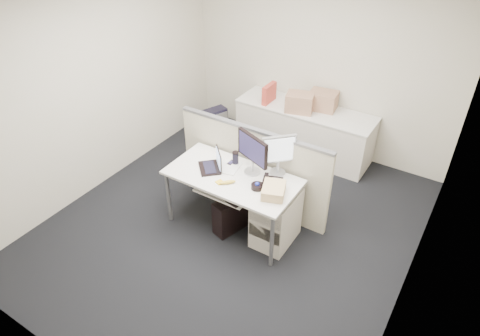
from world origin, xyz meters
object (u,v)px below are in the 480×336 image
Objects in this scene: monitor_main at (252,154)px; desk_phone at (272,183)px; laptop at (209,160)px; desk at (232,181)px.

monitor_main is 0.39m from desk_phone.
laptop is (-0.45, -0.20, -0.13)m from monitor_main.
desk_phone is at bearing 53.14° from laptop.
desk_phone is (0.32, -0.10, -0.21)m from monitor_main.
monitor_main is at bearing 50.19° from desk.
monitor_main is 2.24× the size of desk_phone.
laptop reaches higher than desk.
desk is 3.13× the size of monitor_main.
desk is at bearing -108.49° from monitor_main.
monitor_main is at bearing 69.66° from laptop.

